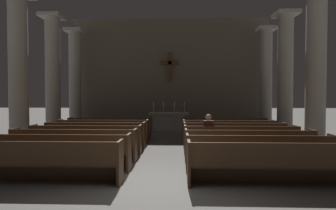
{
  "coord_description": "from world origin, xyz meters",
  "views": [
    {
      "loc": [
        0.51,
        -5.98,
        1.9
      ],
      "look_at": [
        0.0,
        8.12,
        1.46
      ],
      "focal_mm": 30.04,
      "sensor_mm": 36.0,
      "label": 1
    }
  ],
  "objects_px": {
    "altar": "(169,121)",
    "lone_worshipper": "(208,133)",
    "candlestick_outer_right": "(184,109)",
    "pew_right_row_5": "(234,135)",
    "pew_left_row_5": "(96,135)",
    "pew_left_row_6": "(103,131)",
    "candlestick_inner_left": "(163,109)",
    "pew_right_row_1": "(275,164)",
    "pew_right_row_3": "(249,146)",
    "column_left_second": "(18,72)",
    "pew_right_row_6": "(229,132)",
    "candlestick_inner_right": "(174,109)",
    "pew_left_row_2": "(59,152)",
    "candlestick_outer_left": "(154,109)",
    "pew_left_row_7": "(110,128)",
    "pew_right_row_2": "(260,153)",
    "column_left_fourth": "(75,81)",
    "pew_right_row_7": "(224,129)",
    "pew_left_row_1": "(38,162)",
    "column_right_fourth": "(266,80)",
    "pew_right_row_4": "(241,140)",
    "pew_left_row_3": "(74,145)",
    "pew_left_row_4": "(86,139)",
    "column_right_third": "(285,77)",
    "column_right_second": "(316,71)",
    "column_left_third": "(53,77)"
  },
  "relations": [
    {
      "from": "pew_left_row_6",
      "to": "candlestick_inner_right",
      "type": "bearing_deg",
      "value": 55.85
    },
    {
      "from": "pew_left_row_6",
      "to": "column_right_second",
      "type": "xyz_separation_m",
      "value": [
        7.99,
        -1.0,
        2.32
      ]
    },
    {
      "from": "pew_right_row_5",
      "to": "pew_left_row_3",
      "type": "bearing_deg",
      "value": -157.1
    },
    {
      "from": "pew_right_row_6",
      "to": "pew_right_row_7",
      "type": "xyz_separation_m",
      "value": [
        0.0,
        1.07,
        0.0
      ]
    },
    {
      "from": "pew_left_row_5",
      "to": "pew_right_row_1",
      "type": "xyz_separation_m",
      "value": [
        5.08,
        -4.29,
        0.0
      ]
    },
    {
      "from": "candlestick_inner_right",
      "to": "pew_left_row_6",
      "type": "bearing_deg",
      "value": -124.15
    },
    {
      "from": "pew_right_row_6",
      "to": "lone_worshipper",
      "type": "height_order",
      "value": "lone_worshipper"
    },
    {
      "from": "pew_left_row_1",
      "to": "column_right_fourth",
      "type": "relative_size",
      "value": 0.63
    },
    {
      "from": "pew_left_row_6",
      "to": "pew_right_row_5",
      "type": "relative_size",
      "value": 1.0
    },
    {
      "from": "pew_left_row_3",
      "to": "lone_worshipper",
      "type": "height_order",
      "value": "lone_worshipper"
    },
    {
      "from": "pew_right_row_2",
      "to": "column_left_fourth",
      "type": "distance_m",
      "value": 12.29
    },
    {
      "from": "pew_right_row_4",
      "to": "candlestick_inner_left",
      "type": "bearing_deg",
      "value": 114.16
    },
    {
      "from": "pew_left_row_4",
      "to": "pew_right_row_3",
      "type": "xyz_separation_m",
      "value": [
        5.08,
        -1.07,
        0.0
      ]
    },
    {
      "from": "column_right_second",
      "to": "candlestick_outer_right",
      "type": "relative_size",
      "value": 9.58
    },
    {
      "from": "pew_left_row_6",
      "to": "pew_left_row_7",
      "type": "bearing_deg",
      "value": 90.0
    },
    {
      "from": "pew_left_row_1",
      "to": "pew_right_row_7",
      "type": "xyz_separation_m",
      "value": [
        5.08,
        6.43,
        0.0
      ]
    },
    {
      "from": "pew_left_row_3",
      "to": "candlestick_inner_left",
      "type": "xyz_separation_m",
      "value": [
        2.24,
        7.4,
        0.72
      ]
    },
    {
      "from": "pew_left_row_3",
      "to": "pew_right_row_6",
      "type": "relative_size",
      "value": 1.0
    },
    {
      "from": "pew_left_row_7",
      "to": "pew_right_row_2",
      "type": "bearing_deg",
      "value": -46.56
    },
    {
      "from": "pew_left_row_7",
      "to": "altar",
      "type": "height_order",
      "value": "altar"
    },
    {
      "from": "pew_right_row_3",
      "to": "column_right_second",
      "type": "xyz_separation_m",
      "value": [
        2.91,
        2.21,
        2.32
      ]
    },
    {
      "from": "pew_left_row_1",
      "to": "pew_right_row_3",
      "type": "distance_m",
      "value": 5.51
    },
    {
      "from": "pew_right_row_6",
      "to": "candlestick_inner_right",
      "type": "relative_size",
      "value": 6.08
    },
    {
      "from": "pew_right_row_6",
      "to": "candlestick_inner_right",
      "type": "height_order",
      "value": "candlestick_inner_right"
    },
    {
      "from": "pew_right_row_7",
      "to": "candlestick_outer_right",
      "type": "height_order",
      "value": "candlestick_outer_right"
    },
    {
      "from": "column_right_fourth",
      "to": "candlestick_outer_right",
      "type": "relative_size",
      "value": 9.58
    },
    {
      "from": "column_left_fourth",
      "to": "column_right_third",
      "type": "bearing_deg",
      "value": -14.79
    },
    {
      "from": "pew_right_row_3",
      "to": "column_left_third",
      "type": "distance_m",
      "value": 9.75
    },
    {
      "from": "altar",
      "to": "lone_worshipper",
      "type": "height_order",
      "value": "lone_worshipper"
    },
    {
      "from": "column_right_fourth",
      "to": "pew_left_row_7",
      "type": "bearing_deg",
      "value": -155.26
    },
    {
      "from": "pew_left_row_1",
      "to": "column_left_second",
      "type": "height_order",
      "value": "column_left_second"
    },
    {
      "from": "pew_right_row_7",
      "to": "candlestick_inner_left",
      "type": "relative_size",
      "value": 6.08
    },
    {
      "from": "pew_left_row_4",
      "to": "column_right_fourth",
      "type": "relative_size",
      "value": 0.63
    },
    {
      "from": "pew_left_row_5",
      "to": "pew_right_row_7",
      "type": "distance_m",
      "value": 5.51
    },
    {
      "from": "column_left_fourth",
      "to": "candlestick_outer_left",
      "type": "distance_m",
      "value": 4.9
    },
    {
      "from": "pew_left_row_1",
      "to": "pew_left_row_3",
      "type": "height_order",
      "value": "same"
    },
    {
      "from": "pew_left_row_5",
      "to": "candlestick_outer_right",
      "type": "xyz_separation_m",
      "value": [
        3.39,
        5.26,
        0.72
      ]
    },
    {
      "from": "pew_left_row_7",
      "to": "column_right_second",
      "type": "height_order",
      "value": "column_right_second"
    },
    {
      "from": "pew_left_row_4",
      "to": "column_left_second",
      "type": "distance_m",
      "value": 3.89
    },
    {
      "from": "pew_left_row_7",
      "to": "pew_right_row_5",
      "type": "distance_m",
      "value": 5.51
    },
    {
      "from": "pew_right_row_5",
      "to": "column_left_second",
      "type": "xyz_separation_m",
      "value": [
        -7.99,
        0.07,
        2.32
      ]
    },
    {
      "from": "pew_right_row_7",
      "to": "column_left_second",
      "type": "relative_size",
      "value": 0.63
    },
    {
      "from": "pew_left_row_2",
      "to": "candlestick_outer_left",
      "type": "xyz_separation_m",
      "value": [
        1.69,
        8.47,
        0.72
      ]
    },
    {
      "from": "pew_right_row_5",
      "to": "candlestick_outer_right",
      "type": "xyz_separation_m",
      "value": [
        -1.69,
        5.26,
        0.72
      ]
    },
    {
      "from": "pew_right_row_5",
      "to": "column_right_third",
      "type": "distance_m",
      "value": 4.75
    },
    {
      "from": "pew_right_row_1",
      "to": "candlestick_inner_left",
      "type": "distance_m",
      "value": 9.98
    },
    {
      "from": "candlestick_outer_right",
      "to": "pew_right_row_5",
      "type": "bearing_deg",
      "value": -72.19
    },
    {
      "from": "pew_left_row_6",
      "to": "candlestick_inner_left",
      "type": "distance_m",
      "value": 4.8
    },
    {
      "from": "pew_right_row_3",
      "to": "column_left_second",
      "type": "bearing_deg",
      "value": 164.52
    },
    {
      "from": "column_right_third",
      "to": "candlestick_inner_left",
      "type": "relative_size",
      "value": 9.58
    }
  ]
}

